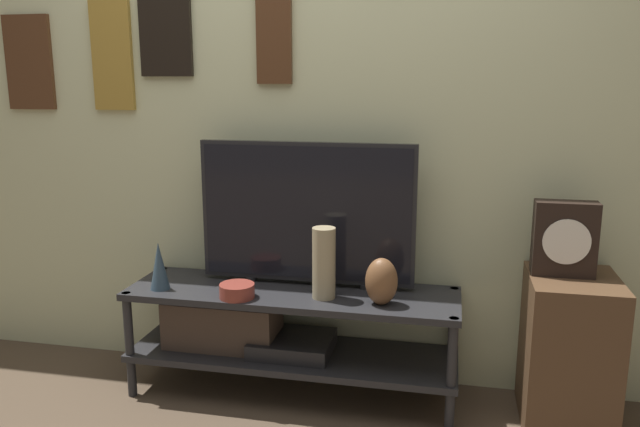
% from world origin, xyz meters
% --- Properties ---
extents(ground_plane, '(12.00, 12.00, 0.00)m').
position_xyz_m(ground_plane, '(0.00, 0.00, 0.00)').
color(ground_plane, '#4C3D2D').
extents(wall_back, '(6.40, 0.08, 2.70)m').
position_xyz_m(wall_back, '(-0.01, 0.52, 1.36)').
color(wall_back, beige).
rests_on(wall_back, ground_plane).
extents(media_console, '(1.48, 0.43, 0.49)m').
position_xyz_m(media_console, '(-0.12, 0.25, 0.31)').
color(media_console, '#232326').
rests_on(media_console, ground_plane).
extents(television, '(0.98, 0.05, 0.65)m').
position_xyz_m(television, '(0.05, 0.35, 0.83)').
color(television, black).
rests_on(television, media_console).
extents(vase_tall_ceramic, '(0.10, 0.10, 0.31)m').
position_xyz_m(vase_tall_ceramic, '(0.16, 0.19, 0.65)').
color(vase_tall_ceramic, tan).
rests_on(vase_tall_ceramic, media_console).
extents(vase_urn_stoneware, '(0.14, 0.12, 0.20)m').
position_xyz_m(vase_urn_stoneware, '(0.41, 0.16, 0.59)').
color(vase_urn_stoneware, brown).
rests_on(vase_urn_stoneware, media_console).
extents(vase_wide_bowl, '(0.15, 0.15, 0.06)m').
position_xyz_m(vase_wide_bowl, '(-0.21, 0.12, 0.52)').
color(vase_wide_bowl, brown).
rests_on(vase_wide_bowl, media_console).
extents(vase_slim_bronze, '(0.09, 0.09, 0.22)m').
position_xyz_m(vase_slim_bronze, '(-0.58, 0.15, 0.60)').
color(vase_slim_bronze, '#2D4251').
rests_on(vase_slim_bronze, media_console).
extents(side_table, '(0.35, 0.42, 0.63)m').
position_xyz_m(side_table, '(1.18, 0.26, 0.32)').
color(side_table, '#513823').
rests_on(side_table, ground_plane).
extents(mantel_clock, '(0.25, 0.11, 0.30)m').
position_xyz_m(mantel_clock, '(1.13, 0.29, 0.79)').
color(mantel_clock, black).
rests_on(mantel_clock, side_table).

